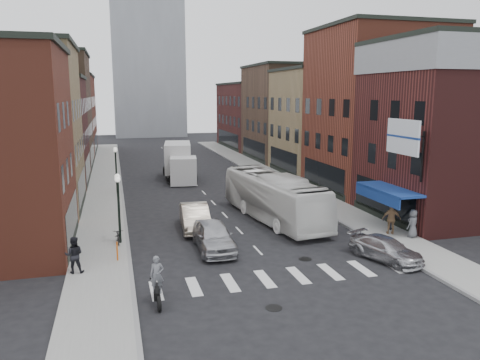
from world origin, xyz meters
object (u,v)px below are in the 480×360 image
Objects in this scene: curb_car at (386,249)px; ped_right_c at (413,223)px; ped_right_a at (391,215)px; ped_right_b at (391,219)px; transit_bus at (274,197)px; streetlamp_far at (116,162)px; motorcycle_rider at (157,282)px; billboard_sign at (404,138)px; sedan_left_far at (195,217)px; streetlamp_near at (118,196)px; ped_left_solo at (74,255)px; parked_bicycle at (118,236)px; sedan_left_near at (214,236)px; bike_rack at (117,251)px; box_truck at (179,162)px.

curb_car is 4.45m from ped_right_c.
ped_right_b is at bearing 49.23° from ped_right_a.
transit_bus is 7.94m from ped_right_b.
transit_bus is (10.36, -11.14, -1.30)m from streetlamp_far.
motorcycle_rider is 1.11× the size of ped_right_a.
motorcycle_rider reaches higher than ped_right_c.
sedan_left_far is at bearing 153.97° from billboard_sign.
streetlamp_near and streetlamp_far have the same top height.
ped_left_solo is at bearing -19.00° from ped_right_c.
parked_bicycle is at bearing 167.70° from billboard_sign.
sedan_left_far is 2.88× the size of ped_right_c.
ped_right_c reaches higher than sedan_left_near.
streetlamp_far is 2.17× the size of ped_right_a.
ped_right_b is (16.26, 0.06, 0.55)m from bike_rack.
parked_bicycle is at bearing 11.50° from ped_right_b.
ped_right_a is at bearing 69.67° from billboard_sign.
streetlamp_far reaches higher than curb_car.
curb_car is at bearing -133.01° from billboard_sign.
sedan_left_near is at bearing 66.46° from motorcycle_rider.
streetlamp_near is at bearing -152.95° from sedan_left_far.
billboard_sign reaches higher than ped_right_b.
ped_right_b is (16.16, -2.65, 0.54)m from parked_bicycle.
streetlamp_far reaches higher than motorcycle_rider.
transit_bus is at bearing 27.80° from bike_rack.
motorcycle_rider is 12.26m from curb_car.
box_truck reaches higher than ped_right_c.
streetlamp_near is at bearing -13.70° from ped_right_a.
box_truck is 4.83× the size of ped_left_solo.
streetlamp_far is 2.30× the size of ped_left_solo.
billboard_sign is 5.22m from ped_right_c.
bike_rack is 0.42× the size of ped_right_b.
ped_left_solo is (-12.56, -7.06, -0.57)m from transit_bus.
billboard_sign is 25.70m from box_truck.
curb_car is (13.41, -20.26, -2.30)m from streetlamp_far.
curb_car is at bearing 177.68° from ped_left_solo.
parked_bicycle is 17.40m from ped_right_c.
ped_right_a is at bearing -101.66° from ped_right_c.
sedan_left_near is at bearing -72.88° from streetlamp_far.
billboard_sign reaches higher than box_truck.
curb_car is 4.51m from ped_right_b.
parked_bicycle is at bearing 107.53° from motorcycle_rider.
curb_car is 14.90m from parked_bicycle.
ped_left_solo is 18.99m from ped_right_a.
billboard_sign is 5.10m from ped_right_b.
billboard_sign is 1.76× the size of motorcycle_rider.
parked_bicycle reaches higher than bike_rack.
sedan_left_near is at bearing -4.87° from ped_right_a.
streetlamp_far is 2.15× the size of ped_right_b.
streetlamp_far is 17.21m from sedan_left_near.
ped_left_solo is (-3.55, 4.19, 0.06)m from motorcycle_rider.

